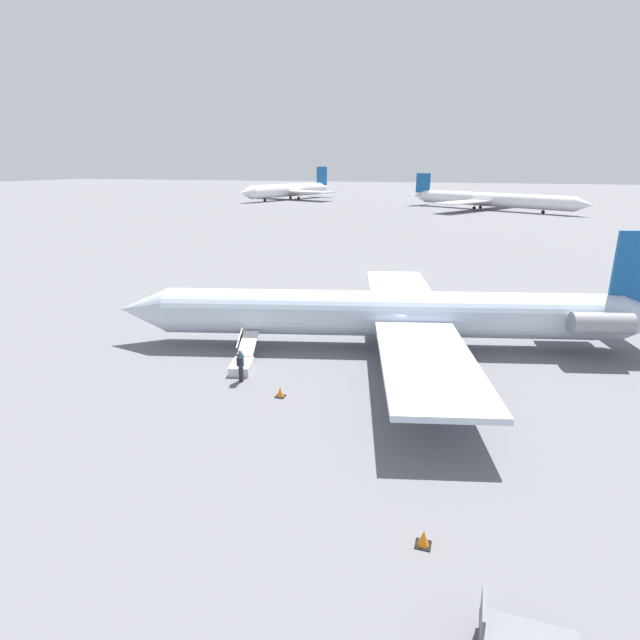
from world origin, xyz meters
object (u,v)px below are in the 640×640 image
(airplane_far_right, at_px, (489,199))
(luggage_cart, at_px, (523,638))
(airplane_far_center, at_px, (290,190))
(boarding_stairs, at_px, (243,362))
(passenger, at_px, (241,363))
(airplane_main, at_px, (405,313))

(airplane_far_right, xyz_separation_m, luggage_cart, (-0.97, 124.26, -2.09))
(airplane_far_center, distance_m, airplane_far_right, 64.13)
(airplane_far_center, relative_size, boarding_stairs, 9.84)
(airplane_far_right, height_order, passenger, airplane_far_right)
(boarding_stairs, distance_m, luggage_cart, 19.30)
(airplane_far_center, bearing_deg, boarding_stairs, 40.09)
(airplane_far_right, relative_size, luggage_cart, 19.62)
(airplane_far_center, bearing_deg, airplane_far_right, 91.95)
(airplane_main, height_order, airplane_far_center, airplane_far_center)
(airplane_main, height_order, boarding_stairs, airplane_main)
(airplane_far_right, bearing_deg, airplane_far_center, -168.08)
(airplane_far_right, distance_m, passenger, 113.11)
(airplane_main, relative_size, boarding_stairs, 8.16)
(airplane_main, height_order, luggage_cart, airplane_main)
(airplane_far_right, distance_m, luggage_cart, 124.28)
(airplane_far_center, xyz_separation_m, passenger, (-48.88, 132.13, -2.03))
(airplane_far_right, bearing_deg, airplane_main, -62.86)
(airplane_main, xyz_separation_m, passenger, (7.30, 7.79, -1.18))
(airplane_far_right, relative_size, boarding_stairs, 10.44)
(airplane_far_center, relative_size, luggage_cart, 18.49)
(airplane_main, bearing_deg, airplane_far_right, -107.37)
(airplane_far_right, height_order, boarding_stairs, airplane_far_right)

